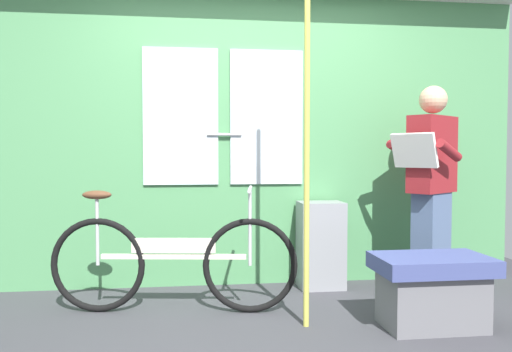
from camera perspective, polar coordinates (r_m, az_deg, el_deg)
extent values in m
cube|color=#38383D|center=(3.20, 1.59, -17.64)|extent=(5.60, 3.97, 0.04)
cube|color=#4C8C56|center=(4.18, -0.94, 4.03)|extent=(4.60, 0.08, 2.39)
cube|color=silver|center=(4.12, -8.54, 6.69)|extent=(0.60, 0.02, 1.10)
cube|color=silver|center=(4.16, 1.21, 6.67)|extent=(0.60, 0.02, 1.10)
cylinder|color=#B2B2B7|center=(4.10, -3.62, 4.72)|extent=(0.28, 0.02, 0.02)
torus|color=black|center=(3.47, -0.68, -10.13)|extent=(0.65, 0.14, 0.65)
torus|color=black|center=(3.65, -17.53, -9.62)|extent=(0.65, 0.14, 0.65)
cube|color=beige|center=(3.51, -9.33, -9.02)|extent=(0.98, 0.17, 0.03)
cube|color=beige|center=(3.50, -9.34, -7.80)|extent=(0.57, 0.11, 0.10)
cylinder|color=#B7B7BC|center=(3.61, -17.58, -5.88)|extent=(0.02, 0.02, 0.48)
ellipsoid|color=brown|center=(3.58, -17.63, -2.06)|extent=(0.21, 0.12, 0.06)
cylinder|color=#B7B7BC|center=(3.42, -0.69, -5.86)|extent=(0.02, 0.02, 0.52)
cylinder|color=#B7B7BC|center=(3.40, -0.69, -1.50)|extent=(0.09, 0.44, 0.02)
cube|color=slate|center=(4.17, 19.26, -7.16)|extent=(0.36, 0.33, 0.79)
cube|color=maroon|center=(4.11, 19.40, 2.33)|extent=(0.48, 0.42, 0.59)
sphere|color=tan|center=(4.14, 19.48, 8.17)|extent=(0.21, 0.21, 0.21)
cube|color=silver|center=(3.87, 17.51, 2.79)|extent=(0.29, 0.34, 0.26)
cylinder|color=maroon|center=(3.90, 21.07, 2.74)|extent=(0.29, 0.24, 0.17)
cylinder|color=maroon|center=(4.09, 16.02, 2.79)|extent=(0.29, 0.24, 0.17)
cube|color=gray|center=(4.14, 7.36, -7.75)|extent=(0.36, 0.28, 0.70)
cylinder|color=#C6C14C|center=(3.13, 5.80, 4.54)|extent=(0.04, 0.04, 2.39)
cube|color=#3D477F|center=(3.35, 19.38, -9.41)|extent=(0.70, 0.44, 0.10)
cube|color=slate|center=(3.40, 19.32, -13.12)|extent=(0.60, 0.36, 0.35)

